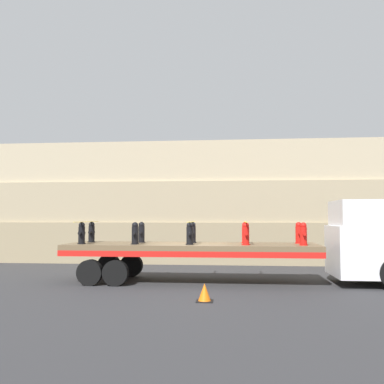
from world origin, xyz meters
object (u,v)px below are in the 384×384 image
Objects in this scene: fire_hydrant_black_far_0 at (92,232)px; fire_hydrant_black_near_1 at (135,234)px; fire_hydrant_black_far_2 at (193,233)px; fire_hydrant_red_far_4 at (299,233)px; fire_hydrant_black_near_2 at (190,234)px; fire_hydrant_red_near_3 at (246,234)px; traffic_cone at (205,293)px; fire_hydrant_red_far_3 at (245,233)px; fire_hydrant_red_near_4 at (303,234)px; fire_hydrant_black_far_1 at (142,232)px; truck_cab at (371,242)px; flatbed_trailer at (177,251)px; fire_hydrant_black_near_0 at (82,233)px.

fire_hydrant_black_far_0 is 2.23m from fire_hydrant_black_near_1.
fire_hydrant_black_far_2 is 1.00× the size of fire_hydrant_red_far_4.
fire_hydrant_red_near_3 is at bearing 0.00° from fire_hydrant_black_near_2.
fire_hydrant_black_far_2 is at bearing 100.09° from traffic_cone.
fire_hydrant_red_far_3 and fire_hydrant_red_near_4 have the same top height.
fire_hydrant_black_far_2 and fire_hydrant_red_near_4 have the same top height.
fire_hydrant_red_far_3 and fire_hydrant_red_far_4 have the same top height.
traffic_cone is at bearing -48.20° from fire_hydrant_black_near_1.
fire_hydrant_black_far_0 is 6.35m from traffic_cone.
fire_hydrant_black_far_1 reaches higher than traffic_cone.
fire_hydrant_red_far_3 is (-4.34, 0.54, 0.30)m from truck_cab.
fire_hydrant_black_near_1 is (-1.43, -0.54, 0.63)m from flatbed_trailer.
truck_cab is at bearing 4.88° from fire_hydrant_black_near_2.
fire_hydrant_black_far_2 is 2.23m from fire_hydrant_red_near_3.
fire_hydrant_red_near_3 is 1.07m from fire_hydrant_red_far_3.
fire_hydrant_black_near_2 and fire_hydrant_black_far_2 have the same top height.
truck_cab is 3.72× the size of fire_hydrant_black_far_1.
fire_hydrant_red_near_4 is at bearing -28.80° from fire_hydrant_red_far_3.
flatbed_trailer is at bearing 20.52° from fire_hydrant_black_near_1.
fire_hydrant_black_near_0 is 5.86m from fire_hydrant_red_near_3.
fire_hydrant_black_far_1 reaches higher than flatbed_trailer.
fire_hydrant_black_near_0 is 4.05m from fire_hydrant_black_far_2.
fire_hydrant_black_near_1 is 4.29m from traffic_cone.
fire_hydrant_red_near_4 is (4.43, -0.54, 0.63)m from flatbed_trailer.
fire_hydrant_black_far_0 is at bearing 176.99° from truck_cab.
fire_hydrant_black_far_1 and fire_hydrant_black_near_2 have the same top height.
fire_hydrant_red_far_4 is (3.91, 1.07, 0.00)m from fire_hydrant_black_near_2.
fire_hydrant_black_near_2 is (3.91, 0.00, 0.00)m from fire_hydrant_black_near_0.
fire_hydrant_black_near_1 is 1.00× the size of fire_hydrant_red_far_3.
fire_hydrant_black_near_0 is at bearing 180.00° from fire_hydrant_black_near_1.
flatbed_trailer is 11.48× the size of fire_hydrant_black_near_1.
fire_hydrant_red_near_3 is 1.00× the size of fire_hydrant_red_near_4.
fire_hydrant_black_near_0 is 1.00× the size of fire_hydrant_red_far_3.
fire_hydrant_black_far_1 is at bearing 180.00° from fire_hydrant_red_far_3.
fire_hydrant_black_far_1 is (1.95, 0.00, 0.00)m from fire_hydrant_black_far_0.
fire_hydrant_black_far_2 is at bearing 28.80° from fire_hydrant_black_near_1.
truck_cab is 6.32m from fire_hydrant_black_far_2.
fire_hydrant_black_far_1 is 1.00× the size of fire_hydrant_red_near_3.
truck_cab is 8.27m from fire_hydrant_black_near_1.
flatbed_trailer is 3.85m from traffic_cone.
fire_hydrant_black_near_0 is 1.00× the size of fire_hydrant_black_far_0.
fire_hydrant_black_near_2 is (3.91, -1.07, 0.00)m from fire_hydrant_black_far_0.
fire_hydrant_black_far_1 is at bearing 28.80° from fire_hydrant_black_near_0.
fire_hydrant_black_near_0 is 1.00× the size of fire_hydrant_red_near_3.
truck_cab reaches higher than fire_hydrant_black_far_2.
truck_cab is 2.46m from fire_hydrant_red_near_4.
fire_hydrant_red_near_3 is 1.95m from fire_hydrant_red_near_4.
traffic_cone is (0.72, -2.99, -1.51)m from fire_hydrant_black_near_2.
fire_hydrant_red_far_3 is at bearing 0.00° from fire_hydrant_black_far_1.
fire_hydrant_red_far_3 reaches higher than flatbed_trailer.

